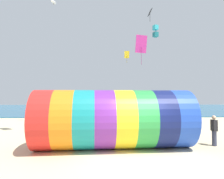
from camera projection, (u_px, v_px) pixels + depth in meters
name	position (u px, v px, depth m)	size (l,w,h in m)	color
ground_plane	(146.00, 163.00, 7.79)	(120.00, 120.00, 0.00)	beige
sea	(112.00, 108.00, 44.91)	(120.00, 40.00, 0.10)	#236084
giant_inflatable_tube	(114.00, 119.00, 10.20)	(8.03, 3.41, 2.95)	red
kite_handler	(214.00, 130.00, 10.65)	(0.24, 0.36, 1.61)	#383D56
kite_black_diamond	(150.00, 13.00, 20.66)	(0.44, 0.61, 1.37)	black
kite_magenta_diamond	(141.00, 44.00, 16.99)	(1.06, 0.56, 2.50)	#D1339E
kite_cyan_box	(156.00, 31.00, 22.53)	(0.64, 0.64, 1.41)	#2DB2C6
kite_yellow_diamond	(127.00, 55.00, 21.06)	(0.53, 0.22, 1.26)	yellow
kite_white_parafoil	(54.00, 2.00, 19.72)	(0.61, 0.83, 0.42)	white
bystander_near_water	(170.00, 115.00, 18.74)	(0.42, 0.36, 1.81)	black
bystander_mid_beach	(104.00, 118.00, 16.08)	(0.39, 0.42, 1.78)	black
bystander_far_left	(131.00, 113.00, 21.65)	(0.34, 0.42, 1.62)	#383D56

